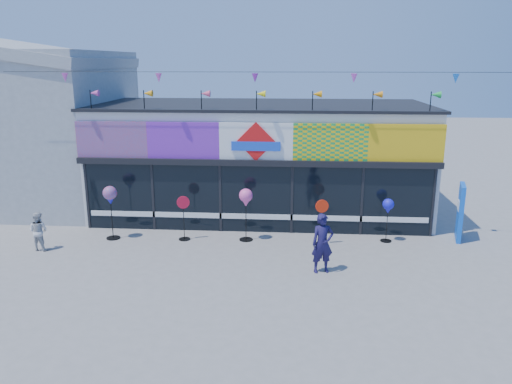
# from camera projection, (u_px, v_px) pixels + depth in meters

# --- Properties ---
(ground) EXTENTS (80.00, 80.00, 0.00)m
(ground) POSITION_uv_depth(u_px,v_px,m) (247.00, 273.00, 13.68)
(ground) COLOR slate
(ground) RESTS_ON ground
(kite_shop) EXTENTS (16.00, 5.70, 5.31)m
(kite_shop) POSITION_uv_depth(u_px,v_px,m) (261.00, 158.00, 18.88)
(kite_shop) COLOR silver
(kite_shop) RESTS_ON ground
(neighbour_building) EXTENTS (8.18, 7.20, 6.87)m
(neighbour_building) POSITION_uv_depth(u_px,v_px,m) (18.00, 122.00, 20.31)
(neighbour_building) COLOR #A8ABAE
(neighbour_building) RESTS_ON ground
(blue_sign) EXTENTS (0.36, 0.92, 1.84)m
(blue_sign) POSITION_uv_depth(u_px,v_px,m) (460.00, 212.00, 16.01)
(blue_sign) COLOR blue
(blue_sign) RESTS_ON ground
(spinner_0) EXTENTS (0.45, 0.45, 1.76)m
(spinner_0) POSITION_uv_depth(u_px,v_px,m) (110.00, 197.00, 15.96)
(spinner_0) COLOR black
(spinner_0) RESTS_ON ground
(spinner_1) EXTENTS (0.41, 0.37, 1.46)m
(spinner_1) POSITION_uv_depth(u_px,v_px,m) (184.00, 217.00, 16.03)
(spinner_1) COLOR black
(spinner_1) RESTS_ON ground
(spinner_2) EXTENTS (0.43, 0.43, 1.72)m
(spinner_2) POSITION_uv_depth(u_px,v_px,m) (246.00, 199.00, 15.83)
(spinner_2) COLOR black
(spinner_2) RESTS_ON ground
(spinner_3) EXTENTS (0.41, 0.37, 1.47)m
(spinner_3) POSITION_uv_depth(u_px,v_px,m) (321.00, 221.00, 15.58)
(spinner_3) COLOR black
(spinner_3) RESTS_ON ground
(spinner_4) EXTENTS (0.36, 0.36, 1.42)m
(spinner_4) POSITION_uv_depth(u_px,v_px,m) (388.00, 207.00, 15.78)
(spinner_4) COLOR black
(spinner_4) RESTS_ON ground
(adult_man) EXTENTS (0.68, 0.53, 1.66)m
(adult_man) POSITION_uv_depth(u_px,v_px,m) (322.00, 243.00, 13.53)
(adult_man) COLOR #1B1543
(adult_man) RESTS_ON ground
(child) EXTENTS (0.63, 0.42, 1.21)m
(child) POSITION_uv_depth(u_px,v_px,m) (38.00, 231.00, 15.20)
(child) COLOR beige
(child) RESTS_ON ground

